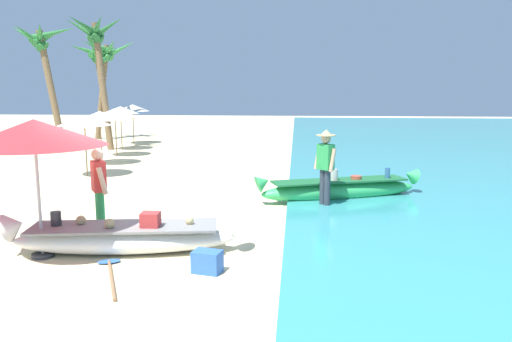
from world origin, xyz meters
TOP-DOWN VIEW (x-y plane):
  - ground_plane at (0.00, 0.00)m, footprint 80.00×80.00m
  - boat_white_foreground at (0.05, -0.79)m, footprint 4.03×1.34m
  - boat_green_midground at (3.97, 3.48)m, footprint 4.17×1.94m
  - person_vendor_hatted at (3.56, 2.60)m, footprint 0.52×0.53m
  - person_tourist_customer at (-0.67, -0.00)m, footprint 0.45×0.57m
  - patio_umbrella_large at (-1.24, -1.11)m, footprint 2.24×2.24m
  - parasol_row_0 at (-3.59, 6.30)m, footprint 1.60×1.60m
  - parasol_row_1 at (-4.07, 8.75)m, footprint 1.60×1.60m
  - parasol_row_2 at (-4.33, 10.96)m, footprint 1.60×1.60m
  - parasol_row_3 at (-4.83, 13.04)m, footprint 1.60×1.60m
  - parasol_row_4 at (-5.05, 15.40)m, footprint 1.60×1.60m
  - palm_tree_tall_inland at (-7.03, 17.51)m, footprint 2.78×2.73m
  - palm_tree_leaning_seaward at (-7.44, 17.34)m, footprint 2.35×2.54m
  - palm_tree_mid_cluster at (-7.81, 12.30)m, footprint 2.77×2.49m
  - palm_tree_far_behind at (-5.73, 13.00)m, footprint 2.67×2.59m
  - cooler_box at (1.58, -1.59)m, footprint 0.48×0.38m
  - paddle at (0.16, -1.78)m, footprint 0.85×1.61m

SIDE VIEW (x-z plane):
  - ground_plane at x=0.00m, z-range 0.00..0.00m
  - paddle at x=0.16m, z-range 0.00..0.06m
  - cooler_box at x=1.58m, z-range 0.00..0.33m
  - boat_white_foreground at x=0.05m, z-range -0.12..0.66m
  - boat_green_midground at x=3.97m, z-range -0.11..0.68m
  - person_tourist_customer at x=-0.67m, z-range 0.11..1.77m
  - person_vendor_hatted at x=3.56m, z-range 0.15..1.97m
  - parasol_row_0 at x=-3.59m, z-range 0.79..2.70m
  - parasol_row_1 at x=-4.07m, z-range 0.79..2.70m
  - parasol_row_2 at x=-4.33m, z-range 0.79..2.70m
  - parasol_row_3 at x=-4.83m, z-range 0.79..2.70m
  - parasol_row_4 at x=-5.05m, z-range 0.79..2.70m
  - patio_umbrella_large at x=-1.24m, z-range 0.91..3.17m
  - palm_tree_leaning_seaward at x=-7.44m, z-range 1.46..6.49m
  - palm_tree_tall_inland at x=-7.03m, z-range 1.56..6.82m
  - palm_tree_mid_cluster at x=-7.81m, z-range 1.61..7.02m
  - palm_tree_far_behind at x=-5.73m, z-range 1.72..7.51m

